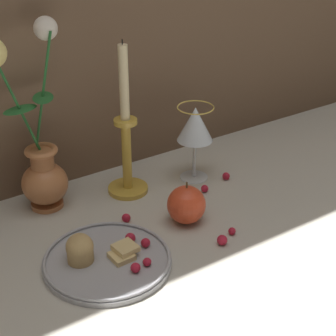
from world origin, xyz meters
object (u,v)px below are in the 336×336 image
(wine_glass, at_px, (195,127))
(apple_beside_vase, at_px, (186,205))
(vase, at_px, (38,153))
(candlestick, at_px, (126,146))
(plate_with_pastries, at_px, (104,258))

(wine_glass, relative_size, apple_beside_vase, 1.94)
(vase, height_order, apple_beside_vase, vase)
(apple_beside_vase, bearing_deg, vase, 135.81)
(vase, xyz_separation_m, candlestick, (0.18, -0.04, -0.01))
(plate_with_pastries, xyz_separation_m, wine_glass, (0.32, 0.17, 0.11))
(plate_with_pastries, height_order, apple_beside_vase, apple_beside_vase)
(wine_glass, bearing_deg, plate_with_pastries, -151.94)
(candlestick, bearing_deg, apple_beside_vase, -77.27)
(plate_with_pastries, distance_m, apple_beside_vase, 0.20)
(vase, relative_size, wine_glass, 2.21)
(vase, relative_size, apple_beside_vase, 4.29)
(apple_beside_vase, bearing_deg, wine_glass, 49.46)
(wine_glass, relative_size, candlestick, 0.52)
(wine_glass, xyz_separation_m, apple_beside_vase, (-0.12, -0.14, -0.09))
(wine_glass, bearing_deg, apple_beside_vase, -130.54)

